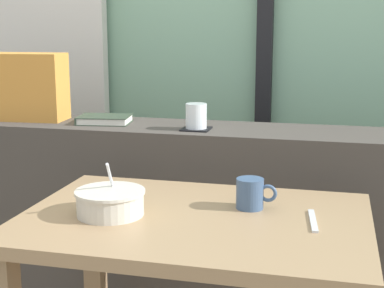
{
  "coord_description": "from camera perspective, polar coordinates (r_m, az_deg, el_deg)",
  "views": [
    {
      "loc": [
        0.45,
        -1.5,
        1.21
      ],
      "look_at": [
        -0.01,
        0.36,
        0.81
      ],
      "focal_mm": 54.51,
      "sensor_mm": 36.0,
      "label": 1
    }
  ],
  "objects": [
    {
      "name": "closed_book",
      "position": [
        2.24,
        -8.59,
        2.39
      ],
      "size": [
        0.21,
        0.16,
        0.03
      ],
      "color": "#334233",
      "rests_on": "dark_console_ledge"
    },
    {
      "name": "fork_utensil",
      "position": [
        1.55,
        11.76,
        -7.35
      ],
      "size": [
        0.03,
        0.17,
        0.01
      ],
      "primitive_type": "cube",
      "rotation": [
        0.0,
        0.0,
        0.11
      ],
      "color": "silver",
      "rests_on": "breakfast_table"
    },
    {
      "name": "juice_glass",
      "position": [
        2.08,
        0.41,
        2.62
      ],
      "size": [
        0.08,
        0.08,
        0.09
      ],
      "color": "white",
      "rests_on": "coaster_square"
    },
    {
      "name": "coaster_square",
      "position": [
        2.08,
        0.41,
        1.48
      ],
      "size": [
        0.1,
        0.1,
        0.0
      ],
      "primitive_type": "cube",
      "color": "black",
      "rests_on": "dark_console_ledge"
    },
    {
      "name": "breakfast_table",
      "position": [
        1.61,
        0.22,
        -11.35
      ],
      "size": [
        0.92,
        0.64,
        0.7
      ],
      "color": "#826849",
      "rests_on": "ground"
    },
    {
      "name": "dark_console_ledge",
      "position": [
        2.24,
        1.48,
        -8.87
      ],
      "size": [
        2.8,
        0.32,
        0.83
      ],
      "primitive_type": "cube",
      "color": "#423D38",
      "rests_on": "ground"
    },
    {
      "name": "throw_pillow",
      "position": [
        2.38,
        -16.08,
        5.41
      ],
      "size": [
        0.33,
        0.16,
        0.26
      ],
      "primitive_type": "cube",
      "rotation": [
        0.0,
        0.0,
        0.07
      ],
      "color": "#D18938",
      "rests_on": "dark_console_ledge"
    },
    {
      "name": "soup_bowl",
      "position": [
        1.58,
        -8.0,
        -5.68
      ],
      "size": [
        0.19,
        0.19,
        0.15
      ],
      "color": "beige",
      "rests_on": "breakfast_table"
    },
    {
      "name": "ceramic_mug",
      "position": [
        1.62,
        5.77,
        -4.84
      ],
      "size": [
        0.11,
        0.08,
        0.08
      ],
      "color": "#3D567A",
      "rests_on": "breakfast_table"
    },
    {
      "name": "window_divider_post",
      "position": [
        2.67,
        7.23,
        13.73
      ],
      "size": [
        0.07,
        0.05,
        2.6
      ],
      "primitive_type": "cube",
      "color": "black",
      "rests_on": "ground"
    },
    {
      "name": "curtain_left_panel",
      "position": [
        2.95,
        -13.74,
        12.33
      ],
      "size": [
        0.56,
        0.06,
        2.5
      ],
      "primitive_type": "cube",
      "color": "silver",
      "rests_on": "ground"
    }
  ]
}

